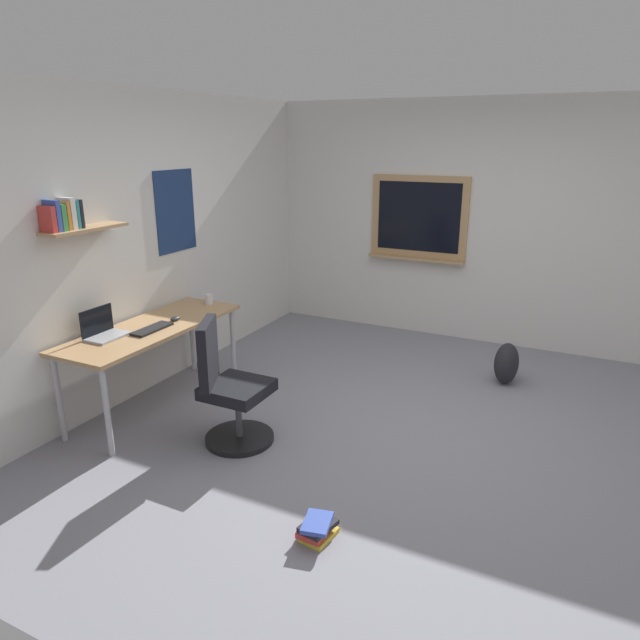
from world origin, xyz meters
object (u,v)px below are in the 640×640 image
office_chair (229,391)px  coffee_mug (209,299)px  laptop (103,330)px  desk (153,334)px  computer_mouse (175,319)px  keyboard (152,329)px  book_stack_on_floor (317,528)px  backpack (506,363)px

office_chair → coffee_mug: bearing=42.3°
laptop → coffee_mug: bearing=-8.7°
desk → computer_mouse: size_ratio=16.09×
office_chair → keyboard: size_ratio=2.57×
keyboard → book_stack_on_floor: keyboard is taller
laptop → keyboard: bearing=-37.0°
coffee_mug → computer_mouse: bearing=-174.7°
desk → computer_mouse: 0.23m
laptop → backpack: bearing=-51.1°
keyboard → coffee_mug: bearing=3.5°
computer_mouse → book_stack_on_floor: (-1.11, -1.90, -0.68)m
backpack → book_stack_on_floor: 2.80m
laptop → keyboard: size_ratio=0.84×
desk → coffee_mug: (0.74, -0.03, 0.11)m
coffee_mug → laptop: bearing=171.3°
keyboard → book_stack_on_floor: bearing=-113.6°
office_chair → book_stack_on_floor: office_chair is taller
desk → backpack: 3.19m
office_chair → computer_mouse: (0.41, 0.82, 0.33)m
computer_mouse → book_stack_on_floor: computer_mouse is taller
desk → keyboard: size_ratio=4.52×
backpack → keyboard: bearing=127.2°
desk → computer_mouse: (0.20, -0.08, 0.08)m
desk → book_stack_on_floor: size_ratio=6.70×
keyboard → backpack: bearing=-52.8°
keyboard → computer_mouse: computer_mouse is taller
keyboard → backpack: keyboard is taller
backpack → book_stack_on_floor: (-2.73, 0.60, -0.13)m
desk → book_stack_on_floor: 2.26m
office_chair → backpack: bearing=-39.5°
laptop → computer_mouse: laptop is taller
laptop → coffee_mug: 1.13m
keyboard → desk: bearing=42.0°
desk → office_chair: bearing=-103.7°
office_chair → desk: bearing=76.3°
keyboard → backpack: 3.19m
computer_mouse → book_stack_on_floor: 2.30m
computer_mouse → backpack: bearing=-57.1°
laptop → book_stack_on_floor: (-0.54, -2.12, -0.72)m
office_chair → laptop: 1.11m
desk → office_chair: (-0.22, -0.90, -0.25)m
book_stack_on_floor → desk: bearing=65.2°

